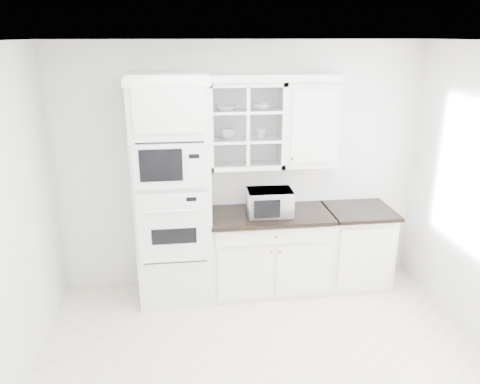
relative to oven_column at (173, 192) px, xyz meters
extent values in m
cube|color=beige|center=(0.75, -1.42, -1.19)|extent=(4.00, 3.50, 0.01)
cube|color=white|center=(0.75, 0.32, 0.15)|extent=(4.00, 0.02, 2.70)
cube|color=white|center=(0.75, -1.42, 1.49)|extent=(4.00, 3.50, 0.02)
cube|color=white|center=(0.00, 0.01, 0.00)|extent=(0.76, 0.65, 2.40)
cube|color=white|center=(0.00, -0.33, -0.26)|extent=(0.70, 0.03, 0.72)
cube|color=black|center=(0.00, -0.35, -0.34)|extent=(0.44, 0.01, 0.16)
cube|color=white|center=(0.00, -0.33, 0.37)|extent=(0.70, 0.03, 0.43)
cube|color=black|center=(-0.09, -0.35, 0.39)|extent=(0.40, 0.01, 0.31)
cube|color=white|center=(1.03, 0.03, -0.76)|extent=(1.30, 0.60, 0.88)
cube|color=black|center=(1.03, 0.00, -0.30)|extent=(1.32, 0.67, 0.04)
cube|color=white|center=(2.03, 0.03, -0.76)|extent=(0.70, 0.60, 0.88)
cube|color=black|center=(2.03, 0.00, -0.30)|extent=(0.72, 0.67, 0.04)
cube|color=white|center=(0.78, 0.17, 0.65)|extent=(0.80, 0.33, 0.90)
cube|color=white|center=(0.78, 0.17, 0.50)|extent=(0.74, 0.29, 0.02)
cube|color=white|center=(0.78, 0.17, 0.80)|extent=(0.74, 0.29, 0.02)
cube|color=white|center=(1.46, 0.17, 0.65)|extent=(0.55, 0.33, 0.90)
cube|color=white|center=(0.68, 0.14, 1.14)|extent=(2.14, 0.38, 0.07)
imported|color=white|center=(1.01, -0.02, -0.14)|extent=(0.48, 0.40, 0.27)
imported|color=white|center=(0.57, 0.16, 0.84)|extent=(0.20, 0.20, 0.05)
imported|color=white|center=(0.95, 0.17, 0.84)|extent=(0.24, 0.24, 0.06)
imported|color=white|center=(0.59, 0.17, 0.57)|extent=(0.17, 0.17, 0.11)
imported|color=white|center=(0.94, 0.17, 0.56)|extent=(0.13, 0.13, 0.10)
camera|label=1|loc=(0.11, -4.61, 1.54)|focal=35.00mm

